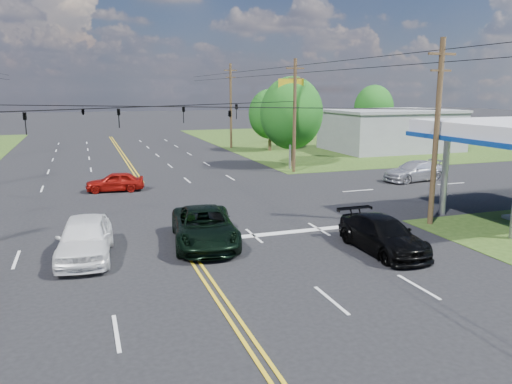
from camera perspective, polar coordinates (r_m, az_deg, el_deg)
name	(u,v)px	position (r m, az deg, el deg)	size (l,w,h in m)	color
ground	(157,206)	(31.07, -11.23, -1.57)	(280.00, 280.00, 0.00)	black
grass_ne	(371,139)	(73.61, 12.97, 5.90)	(46.00, 48.00, 0.03)	#274114
stop_bar	(282,233)	(24.80, 3.04, -4.72)	(10.00, 0.50, 0.02)	silver
retail_ne	(390,131)	(60.69, 15.07, 6.73)	(14.00, 10.00, 4.40)	gray
pole_se	(437,131)	(27.14, 19.93, 6.59)	(1.60, 0.28, 9.50)	#3A2A18
pole_ne	(295,114)	(42.62, 4.43, 8.83)	(1.60, 0.28, 9.50)	#3A2A18
pole_right_far	(231,105)	(60.49, -2.90, 9.91)	(1.60, 0.28, 10.00)	#3A2A18
span_wire_signals	(153,107)	(30.29, -11.68, 9.55)	(26.00, 18.00, 1.13)	black
power_lines	(156,59)	(28.34, -11.34, 14.70)	(26.04, 100.00, 0.64)	black
tree_right_a	(291,113)	(45.77, 4.07, 8.97)	(5.70, 5.70, 8.18)	#3A2A18
tree_right_b	(270,114)	(57.85, 1.62, 8.90)	(4.94, 4.94, 7.09)	#3A2A18
tree_far_r	(374,108)	(71.10, 13.31, 9.37)	(5.32, 5.32, 7.63)	#3A2A18
pickup_dkgreen	(204,227)	(22.91, -5.92, -3.98)	(2.75, 5.97, 1.66)	black
suv_black	(383,235)	(22.57, 14.28, -4.73)	(2.11, 5.20, 1.51)	black
pickup_white	(85,238)	(22.11, -18.97, -4.98)	(2.11, 5.25, 1.79)	white
sedan_red	(115,182)	(36.11, -15.81, 1.14)	(1.59, 3.96, 1.35)	#99100B
sedan_far	(414,171)	(40.68, 17.66, 2.30)	(2.14, 5.27, 1.53)	silver
polesign_ne	(291,99)	(44.19, 4.00, 10.57)	(2.13, 1.03, 7.95)	#A5A5AA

